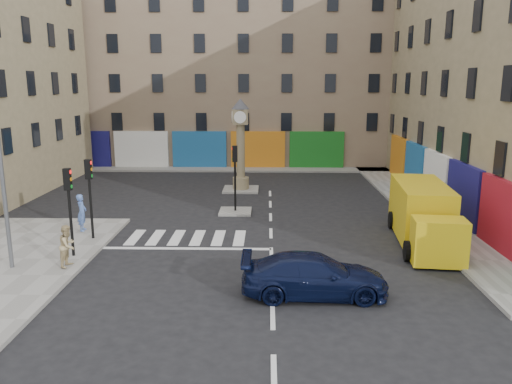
{
  "coord_description": "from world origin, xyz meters",
  "views": [
    {
      "loc": [
        -0.19,
        -19.46,
        7.22
      ],
      "look_at": [
        -0.74,
        4.35,
        2.0
      ],
      "focal_mm": 35.0,
      "sensor_mm": 36.0,
      "label": 1
    }
  ],
  "objects_px": {
    "pedestrian_tan": "(68,246)",
    "pedestrian_blue": "(82,212)",
    "yellow_van": "(423,215)",
    "navy_sedan": "(314,275)",
    "traffic_light_island": "(235,168)",
    "traffic_light_left_near": "(69,198)",
    "clock_pillar": "(241,139)",
    "traffic_light_left_far": "(89,186)"
  },
  "relations": [
    {
      "from": "traffic_light_left_far",
      "to": "clock_pillar",
      "type": "height_order",
      "value": "clock_pillar"
    },
    {
      "from": "traffic_light_left_near",
      "to": "navy_sedan",
      "type": "relative_size",
      "value": 0.73
    },
    {
      "from": "pedestrian_blue",
      "to": "pedestrian_tan",
      "type": "distance_m",
      "value": 4.98
    },
    {
      "from": "yellow_van",
      "to": "pedestrian_blue",
      "type": "relative_size",
      "value": 4.07
    },
    {
      "from": "traffic_light_left_near",
      "to": "traffic_light_left_far",
      "type": "height_order",
      "value": "same"
    },
    {
      "from": "navy_sedan",
      "to": "yellow_van",
      "type": "relative_size",
      "value": 0.68
    },
    {
      "from": "traffic_light_left_near",
      "to": "traffic_light_island",
      "type": "xyz_separation_m",
      "value": [
        6.3,
        7.8,
        -0.03
      ]
    },
    {
      "from": "clock_pillar",
      "to": "yellow_van",
      "type": "bearing_deg",
      "value": -51.05
    },
    {
      "from": "yellow_van",
      "to": "pedestrian_tan",
      "type": "distance_m",
      "value": 15.49
    },
    {
      "from": "traffic_light_left_far",
      "to": "traffic_light_island",
      "type": "xyz_separation_m",
      "value": [
        6.3,
        5.4,
        -0.03
      ]
    },
    {
      "from": "traffic_light_left_far",
      "to": "yellow_van",
      "type": "distance_m",
      "value": 15.35
    },
    {
      "from": "traffic_light_left_near",
      "to": "navy_sedan",
      "type": "height_order",
      "value": "traffic_light_left_near"
    },
    {
      "from": "traffic_light_left_far",
      "to": "navy_sedan",
      "type": "distance_m",
      "value": 11.53
    },
    {
      "from": "navy_sedan",
      "to": "yellow_van",
      "type": "bearing_deg",
      "value": -42.24
    },
    {
      "from": "pedestrian_tan",
      "to": "pedestrian_blue",
      "type": "bearing_deg",
      "value": 21.33
    },
    {
      "from": "traffic_light_island",
      "to": "pedestrian_blue",
      "type": "distance_m",
      "value": 8.48
    },
    {
      "from": "traffic_light_left_near",
      "to": "traffic_light_left_far",
      "type": "bearing_deg",
      "value": 90.0
    },
    {
      "from": "clock_pillar",
      "to": "navy_sedan",
      "type": "bearing_deg",
      "value": -78.69
    },
    {
      "from": "traffic_light_island",
      "to": "pedestrian_tan",
      "type": "distance_m",
      "value": 10.95
    },
    {
      "from": "traffic_light_left_near",
      "to": "traffic_light_left_far",
      "type": "xyz_separation_m",
      "value": [
        0.0,
        2.4,
        0.0
      ]
    },
    {
      "from": "traffic_light_left_far",
      "to": "pedestrian_blue",
      "type": "height_order",
      "value": "traffic_light_left_far"
    },
    {
      "from": "clock_pillar",
      "to": "yellow_van",
      "type": "xyz_separation_m",
      "value": [
        8.99,
        -11.13,
        -2.25
      ]
    },
    {
      "from": "navy_sedan",
      "to": "clock_pillar",
      "type": "bearing_deg",
      "value": 11.21
    },
    {
      "from": "pedestrian_blue",
      "to": "clock_pillar",
      "type": "bearing_deg",
      "value": -42.69
    },
    {
      "from": "traffic_light_island",
      "to": "yellow_van",
      "type": "xyz_separation_m",
      "value": [
        8.99,
        -5.13,
        -1.29
      ]
    },
    {
      "from": "traffic_light_left_far",
      "to": "navy_sedan",
      "type": "xyz_separation_m",
      "value": [
        9.75,
        -5.86,
        -1.89
      ]
    },
    {
      "from": "traffic_light_left_far",
      "to": "pedestrian_tan",
      "type": "relative_size",
      "value": 2.21
    },
    {
      "from": "traffic_light_left_near",
      "to": "traffic_light_left_far",
      "type": "relative_size",
      "value": 1.0
    },
    {
      "from": "traffic_light_island",
      "to": "clock_pillar",
      "type": "distance_m",
      "value": 6.07
    },
    {
      "from": "traffic_light_island",
      "to": "navy_sedan",
      "type": "distance_m",
      "value": 11.92
    },
    {
      "from": "clock_pillar",
      "to": "traffic_light_island",
      "type": "bearing_deg",
      "value": -90.0
    },
    {
      "from": "clock_pillar",
      "to": "pedestrian_blue",
      "type": "bearing_deg",
      "value": -125.3
    },
    {
      "from": "yellow_van",
      "to": "navy_sedan",
      "type": "bearing_deg",
      "value": -126.22
    },
    {
      "from": "traffic_light_left_near",
      "to": "navy_sedan",
      "type": "xyz_separation_m",
      "value": [
        9.75,
        -3.46,
        -1.89
      ]
    },
    {
      "from": "traffic_light_island",
      "to": "pedestrian_blue",
      "type": "xyz_separation_m",
      "value": [
        -7.21,
        -4.19,
        -1.54
      ]
    },
    {
      "from": "traffic_light_left_near",
      "to": "traffic_light_island",
      "type": "relative_size",
      "value": 1.0
    },
    {
      "from": "traffic_light_left_far",
      "to": "traffic_light_island",
      "type": "relative_size",
      "value": 1.0
    },
    {
      "from": "traffic_light_island",
      "to": "clock_pillar",
      "type": "height_order",
      "value": "clock_pillar"
    },
    {
      "from": "traffic_light_left_near",
      "to": "yellow_van",
      "type": "xyz_separation_m",
      "value": [
        15.29,
        2.67,
        -1.32
      ]
    },
    {
      "from": "navy_sedan",
      "to": "traffic_light_left_near",
      "type": "bearing_deg",
      "value": 70.39
    },
    {
      "from": "traffic_light_left_far",
      "to": "yellow_van",
      "type": "bearing_deg",
      "value": 1.01
    },
    {
      "from": "traffic_light_left_far",
      "to": "navy_sedan",
      "type": "relative_size",
      "value": 0.73
    }
  ]
}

